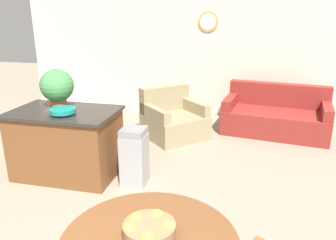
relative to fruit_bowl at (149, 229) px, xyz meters
The scene contains 8 objects.
wall_back 5.22m from the fruit_bowl, 92.80° to the left, with size 8.00×0.09×2.70m.
fruit_bowl is the anchor object (origin of this frame).
kitchen_island 2.63m from the fruit_bowl, 131.24° to the left, with size 1.35×0.86×0.89m.
teal_bowl 2.44m from the fruit_bowl, 132.17° to the left, with size 0.32×0.32×0.08m.
potted_plant 2.87m from the fruit_bowl, 131.47° to the left, with size 0.44×0.44×0.50m.
trash_bin 2.12m from the fruit_bowl, 111.82° to the left, with size 0.30×0.31×0.74m.
couch 4.50m from the fruit_bowl, 75.73° to the left, with size 1.92×1.22×0.84m.
armchair 3.78m from the fruit_bowl, 100.17° to the left, with size 1.29×1.29×0.85m.
Camera 1 is at (0.76, -0.69, 2.08)m, focal length 35.00 mm.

